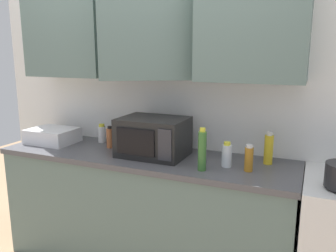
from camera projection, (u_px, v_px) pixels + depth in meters
name	position (u px, v px, depth m)	size (l,w,h in m)	color
wall_back_with_cabinets	(156.00, 62.00, 2.60)	(3.10, 0.63, 2.60)	white
counter_run	(144.00, 210.00, 2.63)	(2.23, 0.63, 0.90)	slate
microwave	(153.00, 137.00, 2.48)	(0.48, 0.37, 0.28)	black
dish_rack	(53.00, 136.00, 2.85)	(0.38, 0.30, 0.12)	silver
bottle_clear_tall	(227.00, 155.00, 2.24)	(0.07, 0.07, 0.17)	silver
bottle_amber_vinegar	(249.00, 158.00, 2.15)	(0.05, 0.05, 0.17)	#AD701E
bottle_white_jar	(102.00, 134.00, 2.86)	(0.07, 0.07, 0.16)	white
bottle_spice_jar	(110.00, 138.00, 2.70)	(0.06, 0.06, 0.17)	#BC6638
bottle_yellow_mustard	(269.00, 149.00, 2.29)	(0.06, 0.06, 0.23)	gold
bottle_green_oil	(202.00, 150.00, 2.15)	(0.05, 0.05, 0.28)	#386B2D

